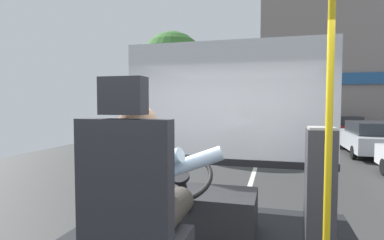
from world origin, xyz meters
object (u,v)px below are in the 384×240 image
driver_seat (134,226)px  steering_console (195,211)px  bus_driver (144,190)px  parked_car_red (343,127)px  fare_box (320,189)px  parked_car_blue (327,121)px  parked_car_silver (372,138)px  handrail_pole (329,136)px

driver_seat → steering_console: driver_seat is taller
bus_driver → parked_car_red: (4.24, 16.75, -0.84)m
fare_box → parked_car_red: fare_box is taller
steering_console → parked_car_blue: 21.08m
driver_seat → bus_driver: bearing=90.0°
parked_car_red → parked_car_blue: size_ratio=0.90×
bus_driver → fare_box: (1.07, 1.13, -0.22)m
driver_seat → parked_car_red: bearing=75.9°
steering_console → driver_seat: bearing=-90.0°
driver_seat → parked_car_silver: driver_seat is taller
bus_driver → parked_car_red: size_ratio=0.21×
fare_box → parked_car_silver: size_ratio=0.24×
handrail_pole → parked_car_silver: 11.69m
parked_car_red → parked_car_blue: bearing=90.7°
parked_car_red → driver_seat: bearing=-104.1°
driver_seat → bus_driver: size_ratio=1.61×
handrail_pole → parked_car_silver: (3.30, 11.16, -1.13)m
steering_console → parked_car_red: steering_console is taller
parked_car_blue → handrail_pole: bearing=-98.4°
parked_car_red → fare_box: bearing=-101.5°
fare_box → parked_car_silver: bearing=72.8°
bus_driver → parked_car_red: bus_driver is taller
driver_seat → parked_car_blue: bearing=79.2°
handrail_pole → steering_console: bearing=148.5°
bus_driver → steering_console: (0.00, 1.14, -0.51)m
parked_car_blue → fare_box: bearing=-98.6°
handrail_pole → parked_car_red: size_ratio=0.51×
fare_box → parked_car_blue: (3.12, 20.67, -0.58)m
bus_driver → fare_box: 1.57m
handrail_pole → fare_box: handrail_pole is taller
driver_seat → parked_car_silver: (4.32, 11.80, -0.70)m
fare_box → parked_car_silver: (3.26, 10.54, -0.63)m
driver_seat → fare_box: size_ratio=1.31×
driver_seat → bus_driver: (-0.00, 0.13, 0.15)m
steering_console → parked_car_blue: size_ratio=0.25×
fare_box → parked_car_red: (3.18, 15.62, -0.62)m
handrail_pole → fare_box: bearing=86.4°
parked_car_silver → driver_seat: bearing=-110.1°
driver_seat → fare_box: bearing=49.8°
bus_driver → parked_car_silver: size_ratio=0.20×
driver_seat → parked_car_red: size_ratio=0.34×
steering_console → handrail_pole: 1.44m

